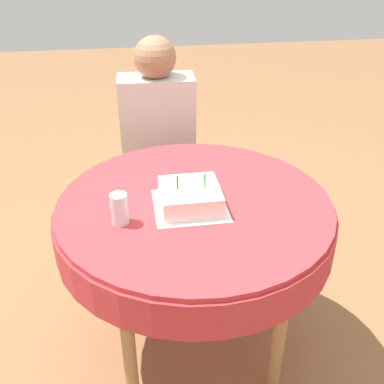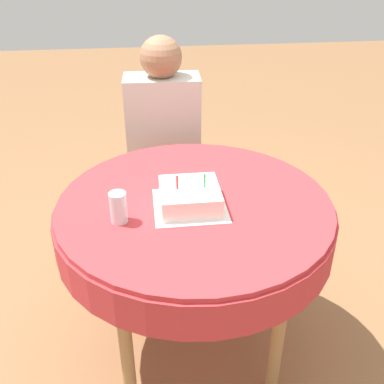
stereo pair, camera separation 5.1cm
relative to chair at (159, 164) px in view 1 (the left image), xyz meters
name	(u,v)px [view 1 (the left image)]	position (x,y,z in m)	size (l,w,h in m)	color
ground_plane	(194,344)	(0.07, -0.86, -0.50)	(12.00, 12.00, 0.00)	#8C603D
dining_table	(194,222)	(0.07, -0.86, 0.18)	(1.05, 1.05, 0.78)	#BC3338
chair	(159,164)	(0.00, 0.00, 0.00)	(0.44, 0.44, 0.94)	brown
person	(158,133)	(0.00, -0.10, 0.23)	(0.39, 0.30, 1.22)	#9E7051
napkin	(190,205)	(0.04, -0.89, 0.28)	(0.26, 0.26, 0.00)	white
birthday_cake	(190,196)	(0.04, -0.89, 0.31)	(0.21, 0.21, 0.13)	white
drinking_glass	(119,209)	(-0.21, -0.96, 0.33)	(0.06, 0.06, 0.11)	silver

